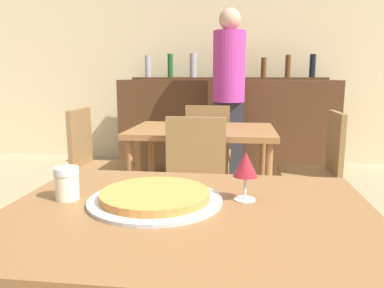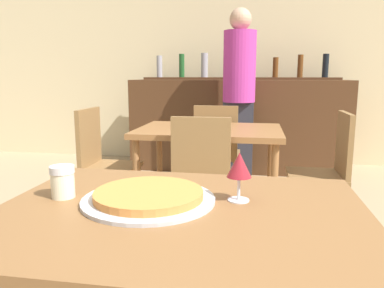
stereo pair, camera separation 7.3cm
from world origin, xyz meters
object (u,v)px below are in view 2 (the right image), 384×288
at_px(chair_far_side_front, 198,181).
at_px(pizza_tray, 149,197).
at_px(chair_far_side_left, 102,157).
at_px(person_standing, 239,90).
at_px(chair_far_side_back, 217,148).
at_px(cheese_shaker, 63,181).
at_px(chair_far_side_right, 328,166).
at_px(wine_glass, 239,166).

xyz_separation_m(chair_far_side_front, pizza_tray, (0.01, -1.10, 0.26)).
distance_m(chair_far_side_left, person_standing, 1.70).
xyz_separation_m(chair_far_side_back, cheese_shaker, (-0.28, -2.19, 0.30)).
distance_m(chair_far_side_back, cheese_shaker, 2.23).
relative_size(chair_far_side_right, cheese_shaker, 8.45).
xyz_separation_m(pizza_tray, person_standing, (0.15, 2.91, 0.23)).
xyz_separation_m(chair_far_side_back, pizza_tray, (0.01, -2.18, 0.26)).
bearing_deg(person_standing, wine_glass, -87.24).
bearing_deg(chair_far_side_back, chair_far_side_right, 147.80).
bearing_deg(chair_far_side_front, chair_far_side_back, 90.00).
bearing_deg(person_standing, chair_far_side_right, -60.87).
bearing_deg(wine_glass, pizza_tray, -168.69).
bearing_deg(chair_far_side_right, cheese_shaker, -34.84).
xyz_separation_m(chair_far_side_left, chair_far_side_right, (1.73, 0.00, 0.00)).
distance_m(chair_far_side_front, chair_far_side_back, 1.09).
bearing_deg(chair_far_side_front, wine_glass, -74.29).
xyz_separation_m(chair_far_side_front, chair_far_side_right, (0.86, 0.54, 0.00)).
distance_m(chair_far_side_front, chair_far_side_left, 1.02).
bearing_deg(chair_far_side_left, chair_far_side_right, -90.00).
bearing_deg(cheese_shaker, person_standing, 81.48).
relative_size(chair_far_side_left, wine_glass, 5.67).
height_order(chair_far_side_front, wine_glass, wine_glass).
xyz_separation_m(chair_far_side_right, cheese_shaker, (-1.15, -1.65, 0.30)).
xyz_separation_m(cheese_shaker, wine_glass, (0.57, 0.06, 0.06)).
relative_size(chair_far_side_back, cheese_shaker, 8.45).
bearing_deg(chair_far_side_front, person_standing, 85.13).
relative_size(chair_far_side_left, cheese_shaker, 8.45).
bearing_deg(wine_glass, cheese_shaker, -173.69).
bearing_deg(wine_glass, chair_far_side_back, 97.83).
relative_size(chair_far_side_back, chair_far_side_left, 1.00).
distance_m(chair_far_side_left, chair_far_side_right, 1.73).
height_order(chair_far_side_left, person_standing, person_standing).
distance_m(cheese_shaker, wine_glass, 0.58).
relative_size(chair_far_side_right, wine_glass, 5.67).
bearing_deg(chair_far_side_right, chair_far_side_front, -57.80).
relative_size(chair_far_side_front, cheese_shaker, 8.45).
xyz_separation_m(chair_far_side_right, person_standing, (-0.71, 1.27, 0.49)).
bearing_deg(chair_far_side_front, pizza_tray, -89.55).
relative_size(pizza_tray, cheese_shaker, 4.00).
relative_size(chair_far_side_back, pizza_tray, 2.11).
distance_m(chair_far_side_right, person_standing, 1.54).
bearing_deg(chair_far_side_left, chair_far_side_back, -57.80).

